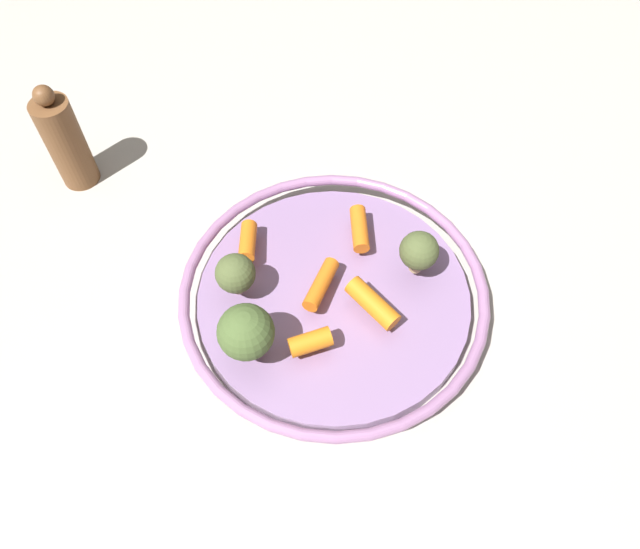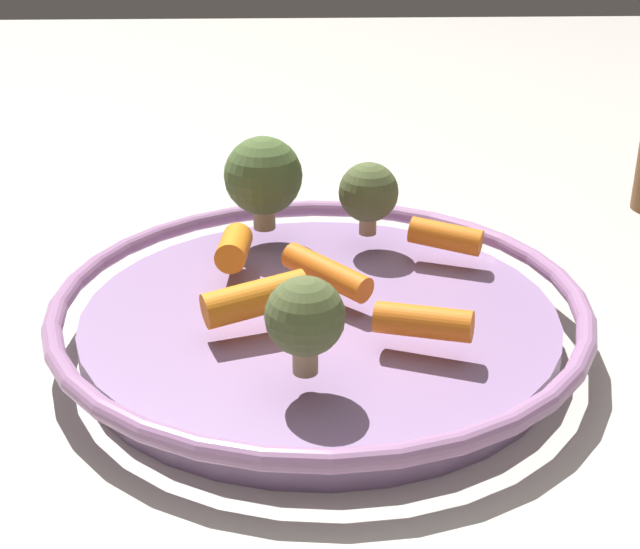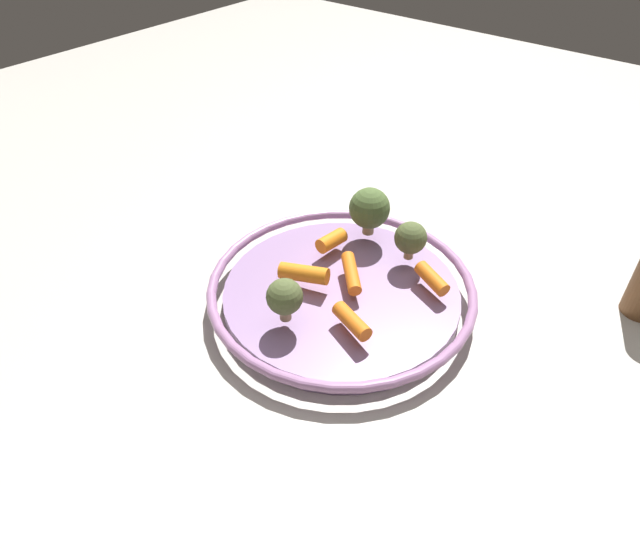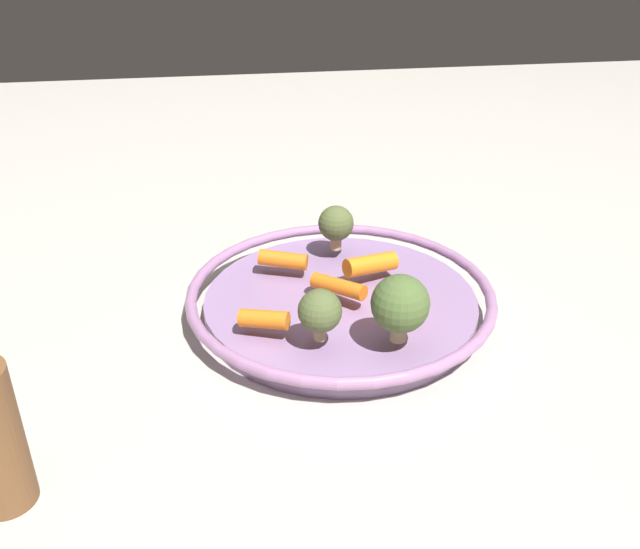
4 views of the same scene
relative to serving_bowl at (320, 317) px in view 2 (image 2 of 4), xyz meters
name	(u,v)px [view 2 (image 2 of 4)]	position (x,y,z in m)	size (l,w,h in m)	color
ground_plane	(320,343)	(0.00, 0.00, -0.02)	(2.41, 2.41, 0.00)	#B7B2A8
serving_bowl	(320,317)	(0.00, 0.00, 0.00)	(0.34, 0.34, 0.04)	#8E709E
baby_carrot_left	(423,322)	(-0.06, 0.06, 0.03)	(0.02, 0.02, 0.06)	orange
baby_carrot_right	(446,236)	(-0.09, -0.07, 0.03)	(0.02, 0.02, 0.05)	orange
baby_carrot_near_rim	(234,248)	(0.06, -0.05, 0.03)	(0.02, 0.02, 0.04)	orange
baby_carrot_center	(255,299)	(0.04, 0.03, 0.03)	(0.02, 0.02, 0.06)	orange
baby_carrot_back	(327,272)	(-0.01, -0.01, 0.03)	(0.02, 0.02, 0.07)	orange
broccoli_floret_mid	(305,318)	(0.01, 0.09, 0.05)	(0.04, 0.04, 0.06)	tan
broccoli_floret_small	(368,193)	(-0.04, -0.10, 0.05)	(0.04, 0.04, 0.05)	tan
broccoli_floret_large	(263,177)	(0.04, -0.11, 0.06)	(0.06, 0.06, 0.07)	tan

